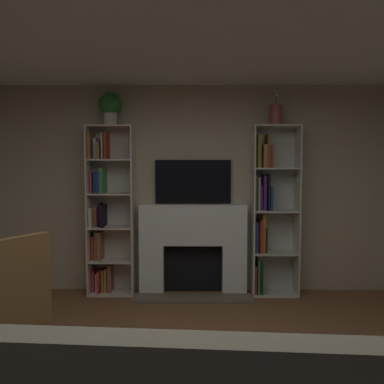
{
  "coord_description": "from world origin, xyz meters",
  "views": [
    {
      "loc": [
        0.03,
        -2.39,
        1.59
      ],
      "look_at": [
        0.0,
        1.06,
        1.37
      ],
      "focal_mm": 36.89,
      "sensor_mm": 36.0,
      "label": 1
    }
  ],
  "objects": [
    {
      "name": "vase_with_flowers",
      "position": [
        1.02,
        2.49,
        2.23
      ],
      "size": [
        0.15,
        0.15,
        0.44
      ],
      "color": "#98463D",
      "rests_on": "bookshelf_right"
    },
    {
      "name": "potted_plant",
      "position": [
        -1.02,
        2.49,
        2.33
      ],
      "size": [
        0.28,
        0.28,
        0.41
      ],
      "color": "beige",
      "rests_on": "bookshelf_left"
    },
    {
      "name": "tv",
      "position": [
        0.0,
        2.61,
        1.41
      ],
      "size": [
        0.96,
        0.06,
        0.55
      ],
      "primitive_type": "cube",
      "color": "black",
      "rests_on": "fireplace"
    },
    {
      "name": "bookshelf_left",
      "position": [
        -1.08,
        2.52,
        1.02
      ],
      "size": [
        0.57,
        0.32,
        2.1
      ],
      "color": "beige",
      "rests_on": "ground_plane"
    },
    {
      "name": "bookshelf_right",
      "position": [
        0.95,
        2.52,
        1.06
      ],
      "size": [
        0.57,
        0.33,
        2.1
      ],
      "color": "beige",
      "rests_on": "ground_plane"
    },
    {
      "name": "wall_back_accent",
      "position": [
        0.0,
        2.67,
        1.31
      ],
      "size": [
        5.27,
        0.06,
        2.62
      ],
      "primitive_type": "cube",
      "color": "tan",
      "rests_on": "ground_plane"
    },
    {
      "name": "fireplace",
      "position": [
        0.0,
        2.52,
        0.6
      ],
      "size": [
        1.43,
        0.55,
        1.12
      ],
      "color": "white",
      "rests_on": "ground_plane"
    }
  ]
}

